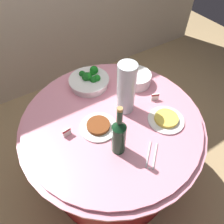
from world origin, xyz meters
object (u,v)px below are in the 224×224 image
object	(u,v)px
wine_bottle	(119,136)
decorative_fruit_vase	(126,91)
broccoli_bowl	(89,81)
food_plate_fried_egg	(166,119)
label_placard_mid	(67,132)
serving_tongs	(152,156)
food_plate_stir_fry	(98,126)
label_placard_front	(155,97)
plate_stack	(136,79)

from	to	relation	value
wine_bottle	decorative_fruit_vase	distance (m)	0.31
broccoli_bowl	food_plate_fried_egg	size ratio (longest dim) A/B	1.27
decorative_fruit_vase	wine_bottle	bearing A→B (deg)	-130.84
label_placard_mid	broccoli_bowl	bearing A→B (deg)	45.53
decorative_fruit_vase	serving_tongs	world-z (taller)	decorative_fruit_vase
food_plate_stir_fry	food_plate_fried_egg	bearing A→B (deg)	-24.18
food_plate_fried_egg	label_placard_mid	size ratio (longest dim) A/B	4.00
decorative_fruit_vase	food_plate_fried_egg	size ratio (longest dim) A/B	1.55
wine_bottle	broccoli_bowl	bearing A→B (deg)	78.42
decorative_fruit_vase	food_plate_stir_fry	size ratio (longest dim) A/B	1.55
serving_tongs	label_placard_front	world-z (taller)	label_placard_front
label_placard_front	label_placard_mid	distance (m)	0.61
broccoli_bowl	serving_tongs	bearing A→B (deg)	-88.78
plate_stack	wine_bottle	distance (m)	0.57
food_plate_fried_egg	label_placard_front	xyz separation A→B (m)	(0.05, 0.17, 0.02)
plate_stack	serving_tongs	bearing A→B (deg)	-117.70
food_plate_stir_fry	decorative_fruit_vase	bearing A→B (deg)	11.88
wine_bottle	food_plate_fried_egg	distance (m)	0.37
wine_bottle	food_plate_stir_fry	size ratio (longest dim) A/B	1.53
plate_stack	label_placard_mid	distance (m)	0.62
broccoli_bowl	wine_bottle	xyz separation A→B (m)	(-0.11, -0.55, 0.09)
food_plate_fried_egg	plate_stack	bearing A→B (deg)	82.78
wine_bottle	serving_tongs	size ratio (longest dim) A/B	2.27
decorative_fruit_vase	serving_tongs	xyz separation A→B (m)	(-0.07, -0.36, -0.15)
wine_bottle	plate_stack	bearing A→B (deg)	44.38
food_plate_stir_fry	plate_stack	bearing A→B (deg)	26.38
plate_stack	decorative_fruit_vase	xyz separation A→B (m)	(-0.20, -0.16, 0.11)
serving_tongs	decorative_fruit_vase	bearing A→B (deg)	78.67
serving_tongs	label_placard_front	distance (m)	0.43
serving_tongs	food_plate_stir_fry	distance (m)	0.35
food_plate_fried_egg	label_placard_front	distance (m)	0.18
food_plate_fried_egg	label_placard_front	bearing A→B (deg)	72.58
wine_bottle	food_plate_fried_egg	xyz separation A→B (m)	(0.36, 0.02, -0.12)
plate_stack	food_plate_stir_fry	bearing A→B (deg)	-153.62
wine_bottle	serving_tongs	world-z (taller)	wine_bottle
serving_tongs	label_placard_mid	xyz separation A→B (m)	(-0.33, 0.36, 0.03)
serving_tongs	label_placard_mid	size ratio (longest dim) A/B	2.69
wine_bottle	label_placard_front	bearing A→B (deg)	24.80
broccoli_bowl	decorative_fruit_vase	bearing A→B (deg)	-74.61
plate_stack	food_plate_stir_fry	world-z (taller)	plate_stack
broccoli_bowl	label_placard_front	bearing A→B (deg)	-50.27
serving_tongs	label_placard_mid	bearing A→B (deg)	131.93
wine_bottle	food_plate_fried_egg	size ratio (longest dim) A/B	1.53
plate_stack	label_placard_mid	world-z (taller)	plate_stack
decorative_fruit_vase	broccoli_bowl	bearing A→B (deg)	105.39
broccoli_bowl	wine_bottle	distance (m)	0.57
wine_bottle	food_plate_fried_egg	bearing A→B (deg)	2.49
broccoli_bowl	food_plate_fried_egg	distance (m)	0.59
plate_stack	food_plate_fried_egg	xyz separation A→B (m)	(-0.05, -0.38, -0.03)
decorative_fruit_vase	food_plate_fried_egg	distance (m)	0.30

